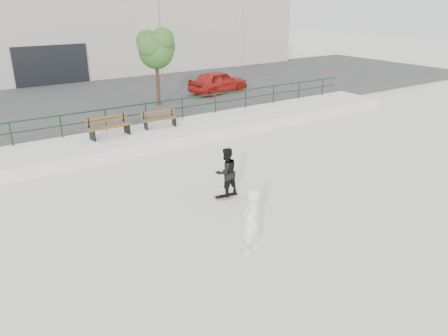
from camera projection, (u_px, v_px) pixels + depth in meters
ground at (276, 230)px, 12.51m from camera, size 120.00×120.00×0.00m
ledge at (139, 139)px, 19.73m from camera, size 30.00×3.00×0.50m
parking_strip at (81, 104)px, 26.28m from camera, size 60.00×14.00×0.50m
railing at (126, 112)px, 20.37m from camera, size 28.00×0.06×1.03m
commercial_building at (21, 19)px, 35.48m from camera, size 44.20×16.33×8.00m
bench_left at (109, 127)px, 19.13m from camera, size 1.99×0.70×0.90m
bench_right at (159, 119)px, 20.54m from camera, size 1.73×0.69×0.78m
tree at (156, 47)px, 23.83m from camera, size 2.40×2.13×4.27m
red_car at (218, 82)px, 27.96m from camera, size 4.35×2.31×1.41m
skateboard at (226, 196)px, 14.50m from camera, size 0.80×0.29×0.09m
standing_skater at (226, 172)px, 14.19m from camera, size 0.83×0.66×1.65m
seated_skater at (251, 221)px, 11.10m from camera, size 0.74×0.58×1.80m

